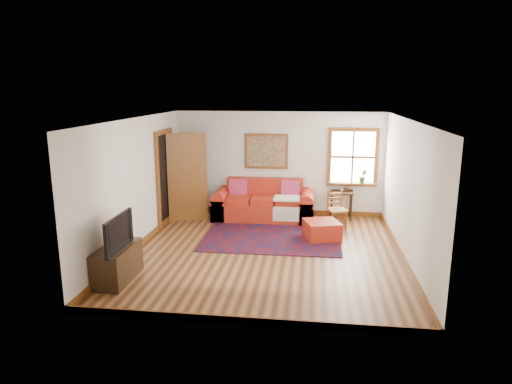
# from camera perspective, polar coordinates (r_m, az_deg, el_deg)

# --- Properties ---
(ground) EXTENTS (5.50, 5.50, 0.00)m
(ground) POSITION_cam_1_polar(r_m,az_deg,el_deg) (8.71, 1.32, -7.55)
(ground) COLOR #492813
(ground) RESTS_ON ground
(room_envelope) EXTENTS (5.04, 5.54, 2.52)m
(room_envelope) POSITION_cam_1_polar(r_m,az_deg,el_deg) (8.29, 1.39, 3.24)
(room_envelope) COLOR silver
(room_envelope) RESTS_ON ground
(window) EXTENTS (1.18, 0.20, 1.38)m
(window) POSITION_cam_1_polar(r_m,az_deg,el_deg) (11.00, 12.14, 3.57)
(window) COLOR white
(window) RESTS_ON ground
(doorway) EXTENTS (0.89, 1.08, 2.14)m
(doorway) POSITION_cam_1_polar(r_m,az_deg,el_deg) (10.54, -9.63, 1.93)
(doorway) COLOR black
(doorway) RESTS_ON ground
(framed_artwork) EXTENTS (1.05, 0.07, 0.85)m
(framed_artwork) POSITION_cam_1_polar(r_m,az_deg,el_deg) (10.99, 1.28, 5.10)
(framed_artwork) COLOR brown
(framed_artwork) RESTS_ON ground
(persian_rug) EXTENTS (2.81, 2.26, 0.02)m
(persian_rug) POSITION_cam_1_polar(r_m,az_deg,el_deg) (9.60, 2.00, -5.51)
(persian_rug) COLOR #500B0F
(persian_rug) RESTS_ON ground
(red_leather_sofa) EXTENTS (2.36, 0.97, 0.92)m
(red_leather_sofa) POSITION_cam_1_polar(r_m,az_deg,el_deg) (10.82, 0.98, -1.74)
(red_leather_sofa) COLOR #B02816
(red_leather_sofa) RESTS_ON ground
(red_ottoman) EXTENTS (0.83, 0.83, 0.38)m
(red_ottoman) POSITION_cam_1_polar(r_m,az_deg,el_deg) (9.49, 8.23, -4.73)
(red_ottoman) COLOR #B02816
(red_ottoman) RESTS_ON ground
(side_table) EXTENTS (0.55, 0.41, 0.66)m
(side_table) POSITION_cam_1_polar(r_m,az_deg,el_deg) (10.96, 10.65, -0.55)
(side_table) COLOR #322010
(side_table) RESTS_ON ground
(ladder_back_chair) EXTENTS (0.48, 0.47, 0.81)m
(ladder_back_chair) POSITION_cam_1_polar(r_m,az_deg,el_deg) (10.29, 10.00, -1.98)
(ladder_back_chair) COLOR tan
(ladder_back_chair) RESTS_ON ground
(media_cabinet) EXTENTS (0.46, 1.03, 0.57)m
(media_cabinet) POSITION_cam_1_polar(r_m,az_deg,el_deg) (7.75, -16.95, -8.54)
(media_cabinet) COLOR #322010
(media_cabinet) RESTS_ON ground
(television) EXTENTS (0.13, 0.97, 0.56)m
(television) POSITION_cam_1_polar(r_m,az_deg,el_deg) (7.46, -17.46, -4.84)
(television) COLOR black
(television) RESTS_ON media_cabinet
(candle_hurricane) EXTENTS (0.12, 0.12, 0.18)m
(candle_hurricane) POSITION_cam_1_polar(r_m,az_deg,el_deg) (7.96, -15.60, -5.07)
(candle_hurricane) COLOR silver
(candle_hurricane) RESTS_ON media_cabinet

